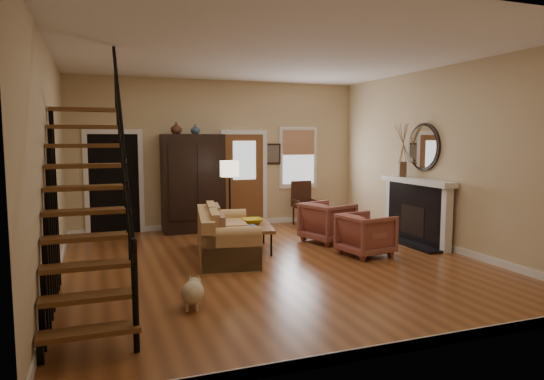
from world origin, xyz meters
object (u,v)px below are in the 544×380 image
object	(u,v)px
armchair_left	(366,234)
side_chair	(305,204)
sofa	(226,235)
armoire	(193,183)
coffee_table	(252,238)
armchair_right	(328,222)
floor_lamp	(230,202)

from	to	relation	value
armchair_left	side_chair	world-z (taller)	side_chair
sofa	armchair_left	size ratio (longest dim) A/B	2.60
sofa	side_chair	world-z (taller)	side_chair
armoire	side_chair	world-z (taller)	armoire
armoire	coffee_table	xyz separation A→B (m)	(0.65, -2.11, -0.82)
armoire	sofa	distance (m)	2.56
coffee_table	armchair_right	world-z (taller)	armchair_right
armoire	armchair_left	world-z (taller)	armoire
coffee_table	floor_lamp	distance (m)	0.96
armoire	coffee_table	size ratio (longest dim) A/B	1.79
sofa	armchair_left	xyz separation A→B (m)	(2.29, -0.71, -0.02)
armchair_left	floor_lamp	distance (m)	2.67
armoire	floor_lamp	xyz separation A→B (m)	(0.44, -1.37, -0.26)
armoire	armchair_right	bearing A→B (deg)	-40.98
armchair_right	side_chair	world-z (taller)	side_chair
floor_lamp	sofa	bearing A→B (deg)	-108.56
armchair_left	armchair_right	xyz separation A→B (m)	(-0.12, 1.22, 0.03)
armchair_right	floor_lamp	bearing A→B (deg)	53.82
sofa	side_chair	bearing A→B (deg)	52.46
armoire	armchair_right	world-z (taller)	armoire
coffee_table	side_chair	size ratio (longest dim) A/B	1.15
armchair_left	side_chair	size ratio (longest dim) A/B	0.79
floor_lamp	armoire	bearing A→B (deg)	107.86
coffee_table	armchair_right	distance (m)	1.61
floor_lamp	side_chair	world-z (taller)	floor_lamp
coffee_table	armchair_right	size ratio (longest dim) A/B	1.37
armoire	floor_lamp	bearing A→B (deg)	-72.14
side_chair	armoire	bearing A→B (deg)	175.52
sofa	floor_lamp	size ratio (longest dim) A/B	1.32
sofa	coffee_table	bearing A→B (deg)	41.69
floor_lamp	armchair_left	bearing A→B (deg)	-43.13
armchair_left	side_chair	xyz separation A→B (m)	(0.18, 2.98, 0.14)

